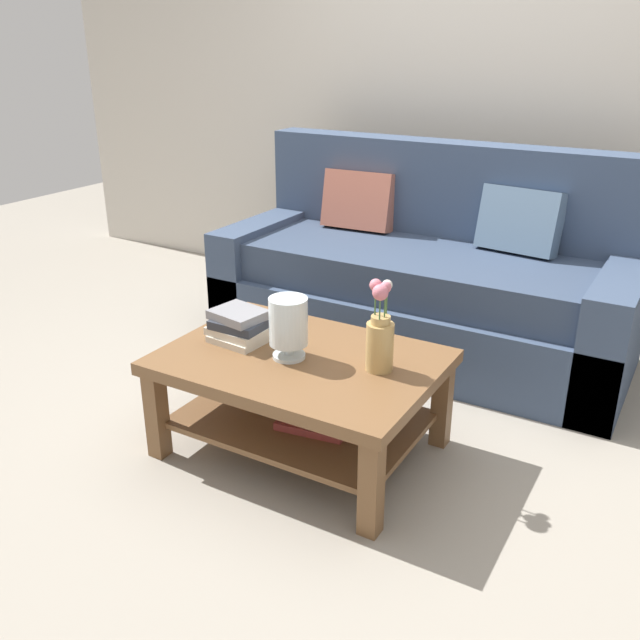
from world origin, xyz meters
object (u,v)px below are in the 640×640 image
book_stack_main (241,326)px  glass_hurricane_vase (288,324)px  flower_pitcher (380,336)px  couch (425,282)px  coffee_table (303,383)px

book_stack_main → glass_hurricane_vase: glass_hurricane_vase is taller
book_stack_main → flower_pitcher: bearing=3.3°
couch → coffee_table: (-0.02, -1.23, -0.06)m
book_stack_main → glass_hurricane_vase: 0.28m
couch → coffee_table: couch is taller
coffee_table → flower_pitcher: 0.40m
coffee_table → flower_pitcher: flower_pitcher is taller
glass_hurricane_vase → flower_pitcher: size_ratio=0.70×
coffee_table → flower_pitcher: bearing=9.2°
couch → book_stack_main: bearing=-104.8°
coffee_table → book_stack_main: book_stack_main is taller
glass_hurricane_vase → flower_pitcher: (0.35, 0.08, -0.00)m
book_stack_main → flower_pitcher: size_ratio=0.70×
coffee_table → glass_hurricane_vase: glass_hurricane_vase is taller
coffee_table → couch: bearing=89.2°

